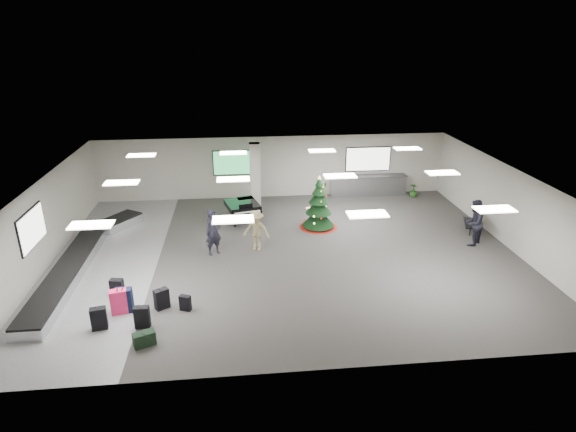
{
  "coord_description": "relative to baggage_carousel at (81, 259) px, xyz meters",
  "views": [
    {
      "loc": [
        -1.77,
        -17.08,
        8.35
      ],
      "look_at": [
        0.14,
        1.0,
        1.2
      ],
      "focal_mm": 30.0,
      "sensor_mm": 36.0,
      "label": 1
    }
  ],
  "objects": [
    {
      "name": "christmas_tree",
      "position": [
        9.51,
        2.66,
        0.61
      ],
      "size": [
        1.7,
        1.7,
        2.42
      ],
      "color": "maroon",
      "rests_on": "ground"
    },
    {
      "name": "traveler_a",
      "position": [
        4.98,
        0.39,
        0.71
      ],
      "size": [
        0.8,
        0.72,
        1.85
      ],
      "primitive_type": "imported",
      "rotation": [
        0.0,
        0.0,
        0.51
      ],
      "color": "black",
      "rests_on": "ground"
    },
    {
      "name": "suitcase_0",
      "position": [
        1.79,
        -4.4,
        0.14
      ],
      "size": [
        0.49,
        0.33,
        0.72
      ],
      "rotation": [
        0.0,
        0.0,
        0.19
      ],
      "color": "black",
      "rests_on": "ground"
    },
    {
      "name": "ground",
      "position": [
        7.84,
        0.08,
        -0.21
      ],
      "size": [
        18.0,
        18.0,
        0.0
      ],
      "primitive_type": "plane",
      "color": "#393634",
      "rests_on": "ground"
    },
    {
      "name": "pink_suitcase",
      "position": [
        2.19,
        -3.59,
        0.19
      ],
      "size": [
        0.57,
        0.4,
        0.83
      ],
      "rotation": [
        0.0,
        0.0,
        0.24
      ],
      "color": "#FE2162",
      "rests_on": "ground"
    },
    {
      "name": "baggage_carousel",
      "position": [
        0.0,
        0.0,
        0.0
      ],
      "size": [
        2.28,
        9.71,
        0.43
      ],
      "color": "silver",
      "rests_on": "ground"
    },
    {
      "name": "potted_plant_left",
      "position": [
        10.35,
        6.4,
        0.23
      ],
      "size": [
        0.62,
        0.63,
        0.89
      ],
      "primitive_type": "imported",
      "rotation": [
        0.0,
        0.0,
        0.91
      ],
      "color": "#133E15",
      "rests_on": "ground"
    },
    {
      "name": "suitcase_7",
      "position": [
        4.22,
        -3.63,
        0.04
      ],
      "size": [
        0.4,
        0.3,
        0.53
      ],
      "rotation": [
        0.0,
        0.0,
        -0.39
      ],
      "color": "black",
      "rests_on": "ground"
    },
    {
      "name": "service_counter",
      "position": [
        12.84,
        6.73,
        0.33
      ],
      "size": [
        4.05,
        0.65,
        1.08
      ],
      "color": "silver",
      "rests_on": "ground"
    },
    {
      "name": "suitcase_3",
      "position": [
        3.47,
        -3.45,
        0.12
      ],
      "size": [
        0.51,
        0.45,
        0.7
      ],
      "rotation": [
        0.0,
        0.0,
        0.57
      ],
      "color": "black",
      "rests_on": "ground"
    },
    {
      "name": "room_envelope",
      "position": [
        7.46,
        0.75,
        2.12
      ],
      "size": [
        18.02,
        14.02,
        3.21
      ],
      "color": "#BAB6AA",
      "rests_on": "ground"
    },
    {
      "name": "grand_piano",
      "position": [
        6.17,
        3.77,
        0.51
      ],
      "size": [
        1.73,
        2.04,
        1.01
      ],
      "rotation": [
        0.0,
        0.0,
        0.24
      ],
      "color": "black",
      "rests_on": "ground"
    },
    {
      "name": "potted_plant_right",
      "position": [
        15.18,
        6.22,
        0.14
      ],
      "size": [
        0.55,
        0.55,
        0.71
      ],
      "primitive_type": "imported",
      "rotation": [
        0.0,
        0.0,
        2.51
      ],
      "color": "#133E15",
      "rests_on": "ground"
    },
    {
      "name": "bench",
      "position": [
        16.12,
        1.53,
        0.26
      ],
      "size": [
        0.89,
        1.39,
        0.83
      ],
      "rotation": [
        0.0,
        0.0,
        -0.36
      ],
      "color": "black",
      "rests_on": "ground"
    },
    {
      "name": "suitcase_8",
      "position": [
        1.9,
        -2.53,
        0.1
      ],
      "size": [
        0.45,
        0.31,
        0.64
      ],
      "rotation": [
        0.0,
        0.0,
        -0.17
      ],
      "color": "black",
      "rests_on": "ground"
    },
    {
      "name": "traveler_b",
      "position": [
        6.66,
        0.57,
        0.63
      ],
      "size": [
        1.22,
        0.9,
        1.68
      ],
      "primitive_type": "imported",
      "rotation": [
        0.0,
        0.0,
        -0.28
      ],
      "color": "#978B5D",
      "rests_on": "ground"
    },
    {
      "name": "navy_suitcase",
      "position": [
        2.33,
        -3.52,
        0.19
      ],
      "size": [
        0.52,
        0.31,
        0.83
      ],
      "rotation": [
        0.0,
        0.0,
        0.0
      ],
      "color": "black",
      "rests_on": "ground"
    },
    {
      "name": "green_duffel",
      "position": [
        3.24,
        -5.34,
        -0.01
      ],
      "size": [
        0.68,
        0.52,
        0.42
      ],
      "rotation": [
        0.0,
        0.0,
        0.42
      ],
      "color": "black",
      "rests_on": "ground"
    },
    {
      "name": "traveler_bench",
      "position": [
        15.47,
        0.16,
        0.75
      ],
      "size": [
        1.18,
        1.17,
        1.93
      ],
      "primitive_type": "imported",
      "rotation": [
        0.0,
        0.0,
        3.9
      ],
      "color": "black",
      "rests_on": "ground"
    },
    {
      "name": "suitcase_1",
      "position": [
        3.04,
        -4.43,
        0.13
      ],
      "size": [
        0.45,
        0.25,
        0.71
      ],
      "rotation": [
        0.0,
        0.0,
        -0.04
      ],
      "color": "black",
      "rests_on": "ground"
    }
  ]
}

